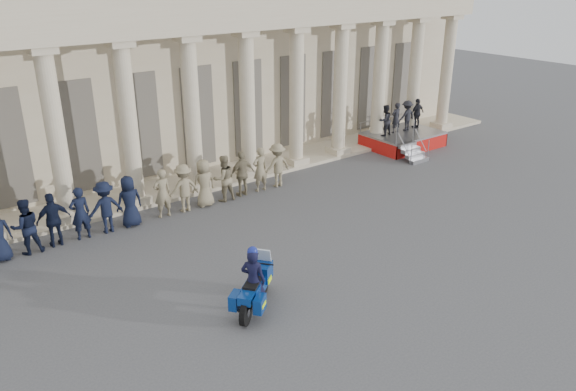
# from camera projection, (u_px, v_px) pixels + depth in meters

# --- Properties ---
(ground) EXTENTS (90.00, 90.00, 0.00)m
(ground) POSITION_uv_depth(u_px,v_px,m) (287.00, 281.00, 16.68)
(ground) COLOR #404043
(ground) RESTS_ON ground
(building) EXTENTS (40.00, 12.50, 9.00)m
(building) POSITION_uv_depth(u_px,v_px,m) (96.00, 63.00, 25.87)
(building) COLOR tan
(building) RESTS_ON ground
(officer_rank) EXTENTS (19.71, 0.71, 1.88)m
(officer_rank) POSITION_uv_depth(u_px,v_px,m) (46.00, 222.00, 18.33)
(officer_rank) COLOR black
(officer_rank) RESTS_ON ground
(reviewing_stand) EXTENTS (3.77, 3.73, 2.31)m
(reviewing_stand) POSITION_uv_depth(u_px,v_px,m) (403.00, 125.00, 28.57)
(reviewing_stand) COLOR gray
(reviewing_stand) RESTS_ON ground
(motorcycle) EXTENTS (1.90, 1.66, 1.46)m
(motorcycle) POSITION_uv_depth(u_px,v_px,m) (255.00, 287.00, 15.16)
(motorcycle) COLOR black
(motorcycle) RESTS_ON ground
(rider) EXTENTS (0.76, 0.80, 1.93)m
(rider) POSITION_uv_depth(u_px,v_px,m) (253.00, 279.00, 14.93)
(rider) COLOR black
(rider) RESTS_ON ground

